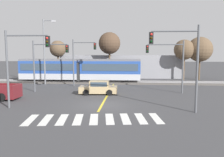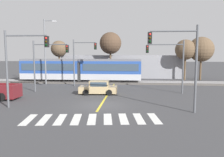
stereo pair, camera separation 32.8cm
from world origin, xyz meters
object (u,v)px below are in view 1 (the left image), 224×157
object	(u,v)px
traffic_light_mid_left	(46,58)
bare_tree_far_west	(58,49)
bare_tree_east	(184,50)
traffic_light_near_right	(182,56)
street_lamp_west	(45,48)
traffic_light_far_left	(81,56)
traffic_light_near_left	(21,57)
sedan_crossing	(99,88)
bare_tree_west	(109,43)
traffic_light_mid_right	(170,58)
light_rail_tram	(80,69)
bare_tree_far_east	(200,49)

from	to	relation	value
traffic_light_mid_left	bare_tree_far_west	world-z (taller)	bare_tree_far_west
traffic_light_mid_left	bare_tree_east	distance (m)	23.09
traffic_light_near_right	street_lamp_west	distance (m)	22.10
bare_tree_far_west	traffic_light_far_left	bearing A→B (deg)	-56.83
traffic_light_near_left	bare_tree_far_west	world-z (taller)	bare_tree_far_west
traffic_light_near_left	bare_tree_east	bearing A→B (deg)	50.73
traffic_light_mid_left	traffic_light_near_right	bearing A→B (deg)	-31.55
traffic_light_mid_left	street_lamp_west	size ratio (longest dim) A/B	0.64
traffic_light_far_left	sedan_crossing	bearing A→B (deg)	-61.80
sedan_crossing	bare_tree_west	world-z (taller)	bare_tree_west
traffic_light_mid_right	street_lamp_west	world-z (taller)	street_lamp_west
light_rail_tram	bare_tree_far_east	bearing A→B (deg)	14.39
traffic_light_near_left	traffic_light_far_left	size ratio (longest dim) A/B	1.01
traffic_light_near_left	traffic_light_mid_right	bearing A→B (deg)	32.34
traffic_light_near_right	bare_tree_far_west	xyz separation A→B (m)	(-16.83, 22.96, 0.83)
sedan_crossing	traffic_light_mid_right	bearing A→B (deg)	9.47
traffic_light_near_right	traffic_light_far_left	size ratio (longest dim) A/B	1.05
traffic_light_near_left	bare_tree_east	world-z (taller)	bare_tree_east
traffic_light_far_left	traffic_light_near_left	bearing A→B (deg)	-99.01
bare_tree_far_east	traffic_light_near_left	bearing A→B (deg)	-132.68
light_rail_tram	bare_tree_east	world-z (taller)	bare_tree_east
traffic_light_near_left	traffic_light_near_right	bearing A→B (deg)	-1.60
bare_tree_far_east	street_lamp_west	bearing A→B (deg)	-162.58
sedan_crossing	street_lamp_west	world-z (taller)	street_lamp_west
bare_tree_far_east	traffic_light_mid_right	bearing A→B (deg)	-117.30
sedan_crossing	traffic_light_far_left	size ratio (longest dim) A/B	0.67
bare_tree_far_west	bare_tree_west	distance (m)	9.26
traffic_light_near_left	street_lamp_west	distance (m)	15.07
traffic_light_near_left	traffic_light_near_right	xyz separation A→B (m)	(12.81, -0.36, 0.15)
sedan_crossing	street_lamp_west	size ratio (longest dim) A/B	0.46
sedan_crossing	traffic_light_far_left	bearing A→B (deg)	118.20
traffic_light_near_right	street_lamp_west	size ratio (longest dim) A/B	0.72
sedan_crossing	bare_tree_west	size ratio (longest dim) A/B	0.53
traffic_light_near_right	traffic_light_far_left	distance (m)	17.32
light_rail_tram	traffic_light_far_left	world-z (taller)	traffic_light_far_left
light_rail_tram	traffic_light_mid_right	distance (m)	15.15
traffic_light_near_right	traffic_light_mid_right	bearing A→B (deg)	86.61
traffic_light_mid_left	traffic_light_far_left	size ratio (longest dim) A/B	0.94
traffic_light_mid_right	sedan_crossing	bearing A→B (deg)	-170.53
street_lamp_west	traffic_light_near_right	bearing A→B (deg)	-42.83
traffic_light_mid_right	bare_tree_far_east	xyz separation A→B (m)	(7.06, 13.67, 1.15)
sedan_crossing	traffic_light_mid_left	xyz separation A→B (m)	(-6.28, 0.94, 3.29)
street_lamp_west	traffic_light_near_left	bearing A→B (deg)	-77.01
traffic_light_mid_right	traffic_light_near_left	bearing A→B (deg)	-147.66
sedan_crossing	traffic_light_mid_left	distance (m)	7.16
bare_tree_west	traffic_light_mid_right	bearing A→B (deg)	-59.75
traffic_light_mid_right	bare_tree_far_east	distance (m)	15.43
bare_tree_far_west	bare_tree_far_east	distance (m)	24.41
sedan_crossing	bare_tree_far_east	xyz separation A→B (m)	(15.00, 15.00, 4.41)
light_rail_tram	traffic_light_mid_left	size ratio (longest dim) A/B	3.09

